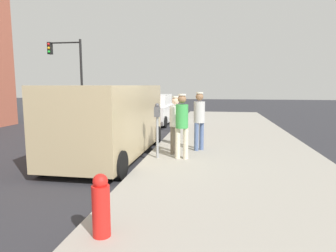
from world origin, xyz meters
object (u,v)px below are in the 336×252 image
object	(u,v)px
parking_meter_far	(180,107)
parking_meter_near	(157,121)
pedestrian_in_green	(182,122)
parked_van	(111,119)
pedestrian_in_white	(175,121)
fire_hydrant	(101,206)
pedestrian_in_gray	(199,117)
parked_sedan_ahead	(155,110)
traffic_light_corner	(69,65)

from	to	relation	value
parking_meter_far	parking_meter_near	bearing A→B (deg)	-90.00
pedestrian_in_green	parked_van	bearing A→B (deg)	167.98
pedestrian_in_white	fire_hydrant	size ratio (longest dim) A/B	1.96
pedestrian_in_white	parked_van	distance (m)	1.93
pedestrian_in_gray	parked_sedan_ahead	bearing A→B (deg)	111.43
pedestrian_in_gray	pedestrian_in_green	world-z (taller)	pedestrian_in_gray
parked_van	traffic_light_corner	size ratio (longest dim) A/B	1.00
parking_meter_near	traffic_light_corner	size ratio (longest dim) A/B	0.29
parking_meter_near	traffic_light_corner	distance (m)	14.22
pedestrian_in_white	parked_van	xyz separation A→B (m)	(-1.92, -0.14, 0.04)
parking_meter_far	parked_van	size ratio (longest dim) A/B	0.29
pedestrian_in_white	fire_hydrant	world-z (taller)	pedestrian_in_white
parking_meter_near	pedestrian_in_gray	size ratio (longest dim) A/B	0.85
traffic_light_corner	parking_meter_far	bearing A→B (deg)	-36.52
fire_hydrant	parked_van	bearing A→B (deg)	108.20
pedestrian_in_green	traffic_light_corner	size ratio (longest dim) A/B	0.34
pedestrian_in_white	parked_van	bearing A→B (deg)	-175.97
parking_meter_near	parked_sedan_ahead	world-z (taller)	parking_meter_near
parking_meter_far	fire_hydrant	world-z (taller)	parking_meter_far
parking_meter_near	pedestrian_in_white	bearing A→B (deg)	55.41
parking_meter_far	pedestrian_in_gray	bearing A→B (deg)	-74.83
parking_meter_near	fire_hydrant	xyz separation A→B (m)	(0.10, -4.39, -0.61)
parking_meter_near	pedestrian_in_green	distance (m)	0.68
parked_van	parked_sedan_ahead	world-z (taller)	parked_van
parked_sedan_ahead	parked_van	bearing A→B (deg)	-88.02
parking_meter_near	pedestrian_in_green	world-z (taller)	pedestrian_in_green
pedestrian_in_white	traffic_light_corner	size ratio (longest dim) A/B	0.32
pedestrian_in_gray	parked_van	size ratio (longest dim) A/B	0.34
parking_meter_far	fire_hydrant	bearing A→B (deg)	-89.40
pedestrian_in_green	traffic_light_corner	distance (m)	14.62
pedestrian_in_green	parked_sedan_ahead	size ratio (longest dim) A/B	0.40
traffic_light_corner	parking_meter_near	bearing A→B (deg)	-53.78
pedestrian_in_green	pedestrian_in_white	xyz separation A→B (m)	(-0.26, 0.60, -0.06)
pedestrian_in_gray	traffic_light_corner	distance (m)	14.00
pedestrian_in_gray	pedestrian_in_white	bearing A→B (deg)	-139.45
parked_van	parked_sedan_ahead	distance (m)	8.01
parking_meter_near	pedestrian_in_green	xyz separation A→B (m)	(0.68, 0.01, -0.01)
pedestrian_in_gray	fire_hydrant	distance (m)	5.69
parking_meter_far	pedestrian_in_gray	size ratio (longest dim) A/B	0.85
parked_sedan_ahead	fire_hydrant	size ratio (longest dim) A/B	5.20
pedestrian_in_gray	fire_hydrant	bearing A→B (deg)	-100.03
pedestrian_in_gray	parked_van	xyz separation A→B (m)	(-2.59, -0.70, -0.03)
parking_meter_far	parked_van	xyz separation A→B (m)	(-1.50, -4.70, -0.03)
parking_meter_near	pedestrian_in_white	distance (m)	0.75
traffic_light_corner	parked_sedan_ahead	bearing A→B (deg)	-23.63
parked_van	traffic_light_corner	xyz separation A→B (m)	(-6.79, 10.84, 2.36)
pedestrian_in_green	fire_hydrant	world-z (taller)	pedestrian_in_green
parking_meter_far	pedestrian_in_white	distance (m)	4.59
pedestrian_in_green	fire_hydrant	xyz separation A→B (m)	(-0.58, -4.40, -0.61)
parked_sedan_ahead	traffic_light_corner	xyz separation A→B (m)	(-6.51, 2.85, 2.77)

